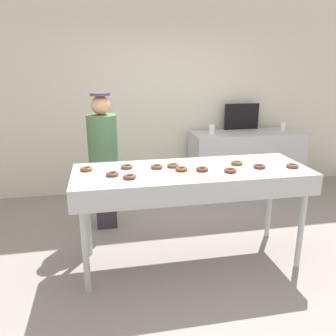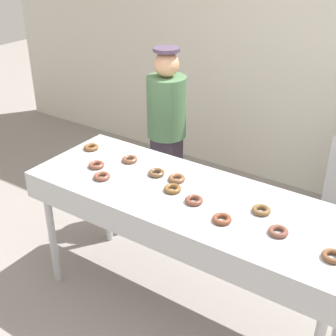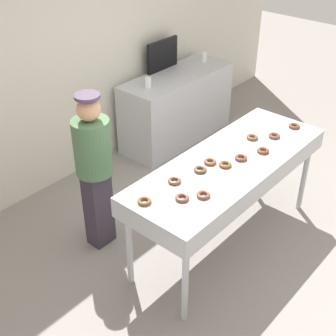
% 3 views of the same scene
% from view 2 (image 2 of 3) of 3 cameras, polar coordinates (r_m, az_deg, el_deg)
% --- Properties ---
extents(ground_plane, '(16.00, 16.00, 0.00)m').
position_cam_2_polar(ground_plane, '(3.56, 2.25, -16.78)').
color(ground_plane, gray).
extents(back_wall, '(8.00, 0.12, 3.21)m').
position_cam_2_polar(back_wall, '(4.64, 17.77, 15.63)').
color(back_wall, silver).
rests_on(back_wall, ground).
extents(fryer_conveyor, '(2.21, 0.79, 0.98)m').
position_cam_2_polar(fryer_conveyor, '(3.00, 2.56, -4.80)').
color(fryer_conveyor, '#B7BABF').
rests_on(fryer_conveyor, ground).
extents(chocolate_donut_0, '(0.14, 0.14, 0.03)m').
position_cam_2_polar(chocolate_donut_0, '(3.35, -4.78, 1.08)').
color(chocolate_donut_0, brown).
rests_on(chocolate_donut_0, fryer_conveyor).
extents(chocolate_donut_1, '(0.15, 0.15, 0.03)m').
position_cam_2_polar(chocolate_donut_1, '(3.57, -9.53, 2.56)').
color(chocolate_donut_1, brown).
rests_on(chocolate_donut_1, fryer_conveyor).
extents(chocolate_donut_2, '(0.16, 0.16, 0.03)m').
position_cam_2_polar(chocolate_donut_2, '(2.97, 0.56, -2.59)').
color(chocolate_donut_2, brown).
rests_on(chocolate_donut_2, fryer_conveyor).
extents(chocolate_donut_3, '(0.16, 0.16, 0.03)m').
position_cam_2_polar(chocolate_donut_3, '(3.16, -1.45, -0.60)').
color(chocolate_donut_3, brown).
rests_on(chocolate_donut_3, fryer_conveyor).
extents(chocolate_donut_4, '(0.14, 0.14, 0.03)m').
position_cam_2_polar(chocolate_donut_4, '(2.65, 13.54, -7.67)').
color(chocolate_donut_4, brown).
rests_on(chocolate_donut_4, fryer_conveyor).
extents(chocolate_donut_5, '(0.14, 0.14, 0.03)m').
position_cam_2_polar(chocolate_donut_5, '(2.70, 6.71, -6.31)').
color(chocolate_donut_5, brown).
rests_on(chocolate_donut_5, fryer_conveyor).
extents(chocolate_donut_6, '(0.15, 0.15, 0.03)m').
position_cam_2_polar(chocolate_donut_6, '(2.82, 11.50, -5.14)').
color(chocolate_donut_6, brown).
rests_on(chocolate_donut_6, fryer_conveyor).
extents(chocolate_donut_7, '(0.16, 0.16, 0.03)m').
position_cam_2_polar(chocolate_donut_7, '(2.86, 3.24, -4.02)').
color(chocolate_donut_7, brown).
rests_on(chocolate_donut_7, fryer_conveyor).
extents(chocolate_donut_8, '(0.16, 0.16, 0.03)m').
position_cam_2_polar(chocolate_donut_8, '(2.56, 19.76, -10.27)').
color(chocolate_donut_8, brown).
rests_on(chocolate_donut_8, fryer_conveyor).
extents(chocolate_donut_9, '(0.16, 0.16, 0.03)m').
position_cam_2_polar(chocolate_donut_9, '(3.15, -8.23, -1.03)').
color(chocolate_donut_9, brown).
rests_on(chocolate_donut_9, fryer_conveyor).
extents(chocolate_donut_10, '(0.16, 0.16, 0.03)m').
position_cam_2_polar(chocolate_donut_10, '(3.30, -8.90, 0.37)').
color(chocolate_donut_10, brown).
rests_on(chocolate_donut_10, fryer_conveyor).
extents(chocolate_donut_11, '(0.16, 0.16, 0.03)m').
position_cam_2_polar(chocolate_donut_11, '(3.09, 1.08, -1.31)').
color(chocolate_donut_11, brown).
rests_on(chocolate_donut_11, fryer_conveyor).
extents(worker_baker, '(0.34, 0.34, 1.62)m').
position_cam_2_polar(worker_baker, '(4.07, -0.18, 5.13)').
color(worker_baker, '#342C39').
rests_on(worker_baker, ground).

